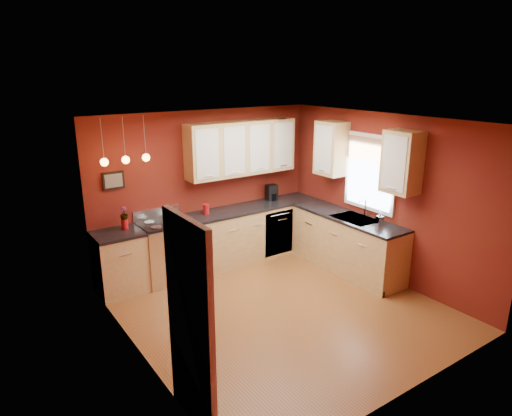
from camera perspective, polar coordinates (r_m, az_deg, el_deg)
floor at (r=6.56m, az=3.17°, el=-12.48°), size 4.20×4.20×0.00m
ceiling at (r=5.74m, az=3.59°, el=10.74°), size 4.00×4.20×0.02m
wall_back at (r=7.72m, az=-6.22°, el=2.46°), size 4.00×0.02×2.60m
wall_front at (r=4.67m, az=19.50°, el=-8.35°), size 4.00×0.02×2.60m
wall_left at (r=5.12m, az=-14.72°, el=-5.65°), size 0.02×4.20×2.60m
wall_right at (r=7.37m, az=15.75°, el=1.22°), size 0.02×4.20×2.60m
base_cabinets_back_left at (r=7.13m, az=-16.62°, el=-6.65°), size 0.70×0.60×0.90m
base_cabinets_back_right at (r=8.09m, az=-0.46°, el=-3.07°), size 2.54×0.60×0.90m
base_cabinets_right at (r=7.71m, az=11.25°, el=-4.44°), size 0.60×2.10×0.90m
counter_back_left at (r=6.96m, az=-16.95°, el=-3.10°), size 0.70×0.62×0.04m
counter_back_right at (r=7.94m, az=-0.46°, el=0.12°), size 2.54×0.62×0.04m
counter_right at (r=7.55m, az=11.46°, el=-1.12°), size 0.62×2.10×0.04m
gas_range at (r=7.34m, az=-11.23°, el=-5.28°), size 0.76×0.64×1.11m
dishwasher_front at (r=8.07m, az=2.88°, el=-3.14°), size 0.60×0.02×0.80m
sink at (r=7.46m, az=12.29°, el=-1.44°), size 0.50×0.70×0.33m
window at (r=7.45m, az=14.11°, el=4.59°), size 0.06×1.02×1.22m
door_left_wall at (r=4.25m, az=-8.22°, el=-14.28°), size 0.12×0.82×2.05m
upper_cabinets_back at (r=7.74m, az=-1.81°, el=7.51°), size 2.00×0.35×0.90m
upper_cabinets_right at (r=7.31m, az=13.32°, el=6.50°), size 0.35×1.95×0.90m
wall_picture at (r=7.04m, az=-17.39°, el=3.30°), size 0.32×0.03×0.26m
pendant_lights at (r=6.69m, az=-15.98°, el=5.88°), size 0.71×0.11×0.66m
red_canister at (r=7.51m, az=-6.26°, el=-0.14°), size 0.11×0.11×0.17m
red_vase at (r=7.03m, az=-16.09°, el=-1.95°), size 0.10×0.10×0.16m
flowers at (r=6.98m, az=-16.19°, el=-0.68°), size 0.15×0.15×0.21m
coffee_maker at (r=8.29m, az=1.98°, el=1.90°), size 0.21×0.20×0.28m
soap_pump at (r=7.20m, az=15.23°, el=-1.24°), size 0.12×0.12×0.21m
dish_towel at (r=7.08m, az=-9.57°, el=-5.71°), size 0.24×0.02×0.33m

